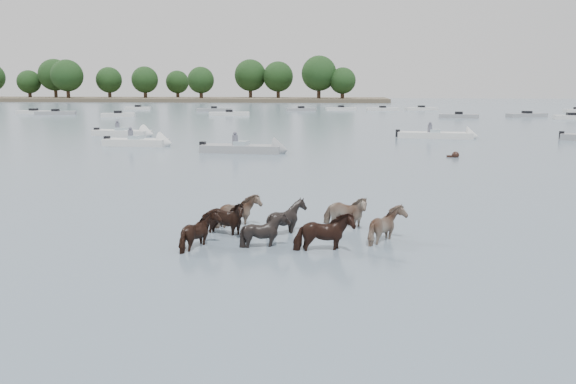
# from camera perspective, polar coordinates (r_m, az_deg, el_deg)

# --- Properties ---
(ground) EXTENTS (400.00, 400.00, 0.00)m
(ground) POSITION_cam_1_polar(r_m,az_deg,el_deg) (15.07, 4.70, -5.28)
(ground) COLOR slate
(ground) RESTS_ON ground
(shoreline) EXTENTS (160.00, 30.00, 1.00)m
(shoreline) POSITION_cam_1_polar(r_m,az_deg,el_deg) (178.97, -16.91, 8.87)
(shoreline) COLOR #4C4233
(shoreline) RESTS_ON ground
(pony_herd) EXTENTS (5.96, 3.90, 1.27)m
(pony_herd) POSITION_cam_1_polar(r_m,az_deg,el_deg) (15.60, -0.40, -3.40)
(pony_herd) COLOR black
(pony_herd) RESTS_ON ground
(swimming_pony) EXTENTS (0.72, 0.44, 0.44)m
(swimming_pony) POSITION_cam_1_polar(r_m,az_deg,el_deg) (35.07, 16.34, 3.53)
(swimming_pony) COLOR black
(swimming_pony) RESTS_ON ground
(motorboat_a) EXTENTS (5.04, 1.79, 1.92)m
(motorboat_a) POSITION_cam_1_polar(r_m,az_deg,el_deg) (41.45, -14.01, 4.82)
(motorboat_a) COLOR silver
(motorboat_a) RESTS_ON ground
(motorboat_b) EXTENTS (5.77, 1.92, 1.92)m
(motorboat_b) POSITION_cam_1_polar(r_m,az_deg,el_deg) (36.06, -3.48, 4.31)
(motorboat_b) COLOR gray
(motorboat_b) RESTS_ON ground
(motorboat_c) EXTENTS (6.58, 2.12, 1.92)m
(motorboat_c) POSITION_cam_1_polar(r_m,az_deg,el_deg) (47.96, 15.44, 5.48)
(motorboat_c) COLOR silver
(motorboat_c) RESTS_ON ground
(motorboat_f) EXTENTS (5.62, 2.38, 1.92)m
(motorboat_f) POSITION_cam_1_polar(r_m,az_deg,el_deg) (50.16, -15.51, 5.68)
(motorboat_f) COLOR silver
(motorboat_f) RESTS_ON ground
(distant_flotilla) EXTENTS (101.49, 30.81, 0.93)m
(distant_flotilla) POSITION_cam_1_polar(r_m,az_deg,el_deg) (90.38, 5.93, 7.99)
(distant_flotilla) COLOR silver
(distant_flotilla) RESTS_ON ground
(treeline) EXTENTS (142.63, 21.24, 12.55)m
(treeline) POSITION_cam_1_polar(r_m,az_deg,el_deg) (178.89, -17.56, 10.90)
(treeline) COLOR #382619
(treeline) RESTS_ON ground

